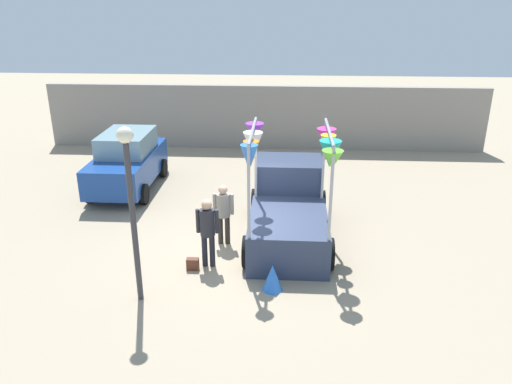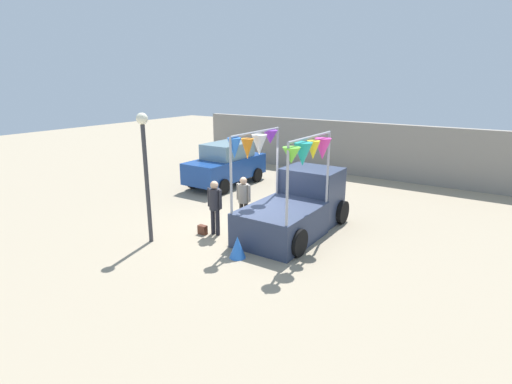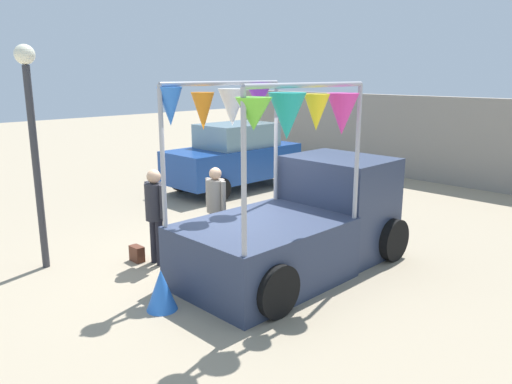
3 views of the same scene
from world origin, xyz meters
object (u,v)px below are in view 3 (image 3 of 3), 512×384
Objects in this scene: parked_car at (234,156)px; person_vendor at (216,201)px; vendor_truck at (304,216)px; handbag at (137,254)px; folded_kite_bundle_azure at (161,290)px; street_lamp at (32,125)px; person_customer at (155,208)px.

person_vendor is at bearing -46.05° from parked_car.
vendor_truck reaches higher than parked_car.
folded_kite_bundle_azure is (1.88, -0.76, 0.16)m from handbag.
parked_car is 14.29× the size of handbag.
vendor_truck is 14.41× the size of handbag.
street_lamp is 6.20× the size of folded_kite_bundle_azure.
folded_kite_bundle_azure is at bearing -21.87° from handbag.
person_vendor is at bearing 67.31° from handbag.
parked_car is at bearing 129.97° from folded_kite_bundle_azure.
person_customer is at bearing 49.82° from street_lamp.
parked_car is (-5.27, 3.18, 0.04)m from vendor_truck.
vendor_truck is at bearing 43.04° from person_customer.
street_lamp is (-1.46, -2.63, 1.49)m from person_vendor.
street_lamp is at bearing -134.06° from vendor_truck.
street_lamp reaches higher than handbag.
vendor_truck is 6.15m from parked_car.
vendor_truck is at bearing 45.94° from street_lamp.
person_customer is at bearing -100.80° from person_vendor.
street_lamp is (2.16, -6.39, 1.50)m from parked_car.
folded_kite_bundle_azure is (2.77, 0.51, -2.15)m from street_lamp.
person_vendor is (3.62, -3.76, 0.02)m from parked_car.
street_lamp reaches higher than folded_kite_bundle_azure.
parked_car is 1.07× the size of street_lamp.
handbag is at bearing 54.97° from street_lamp.
vendor_truck is at bearing 41.24° from handbag.
vendor_truck is 2.52× the size of person_vendor.
handbag is 0.08× the size of street_lamp.
person_vendor is 2.59m from folded_kite_bundle_azure.
street_lamp is at bearing -118.97° from person_vendor.
handbag is 2.04m from folded_kite_bundle_azure.
parked_car reaches higher than person_customer.
vendor_truck reaches higher than person_customer.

